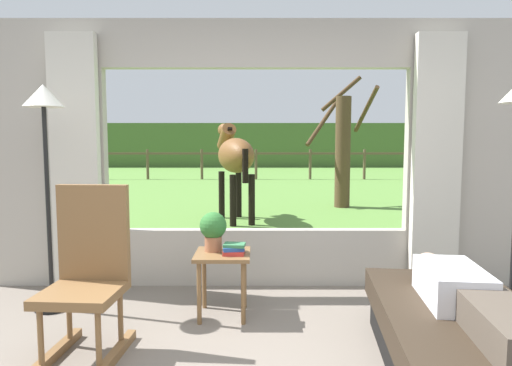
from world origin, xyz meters
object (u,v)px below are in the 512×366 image
object	(u,v)px
book_stack	(234,249)
horse	(235,156)
reclining_person	(467,297)
potted_plant	(213,229)
rocking_chair	(88,273)
recliner_sofa	(461,344)
side_table	(223,264)
floor_lamp_left	(45,129)
pasture_tree	(343,147)

from	to	relation	value
book_stack	horse	bearing A→B (deg)	92.63
reclining_person	potted_plant	world-z (taller)	potted_plant
rocking_chair	reclining_person	bearing A→B (deg)	-5.89
rocking_chair	book_stack	size ratio (longest dim) A/B	6.00
recliner_sofa	side_table	world-z (taller)	side_table
rocking_chair	potted_plant	size ratio (longest dim) A/B	3.50
reclining_person	book_stack	xyz separation A→B (m)	(-1.39, 0.97, 0.04)
rocking_chair	horse	size ratio (longest dim) A/B	0.62
floor_lamp_left	pasture_tree	size ratio (longest dim) A/B	0.67
pasture_tree	recliner_sofa	bearing A→B (deg)	-95.14
rocking_chair	floor_lamp_left	xyz separation A→B (m)	(-0.61, 0.78, 0.96)
recliner_sofa	rocking_chair	world-z (taller)	rocking_chair
floor_lamp_left	pasture_tree	xyz separation A→B (m)	(3.55, 5.77, -0.22)
potted_plant	reclining_person	bearing A→B (deg)	-34.83
horse	pasture_tree	world-z (taller)	pasture_tree
floor_lamp_left	horse	size ratio (longest dim) A/B	1.03
side_table	horse	xyz separation A→B (m)	(-0.11, 4.26, 0.73)
side_table	potted_plant	bearing A→B (deg)	143.13
side_table	pasture_tree	xyz separation A→B (m)	(2.10, 5.92, 0.86)
book_stack	rocking_chair	bearing A→B (deg)	-148.38
book_stack	pasture_tree	distance (m)	6.35
pasture_tree	floor_lamp_left	bearing A→B (deg)	-121.61
reclining_person	horse	size ratio (longest dim) A/B	0.79
reclining_person	side_table	distance (m)	1.80
side_table	book_stack	distance (m)	0.18
recliner_sofa	rocking_chair	distance (m)	2.37
side_table	horse	world-z (taller)	horse
horse	recliner_sofa	bearing A→B (deg)	-90.29
potted_plant	book_stack	distance (m)	0.25
side_table	potted_plant	distance (m)	0.29
rocking_chair	pasture_tree	xyz separation A→B (m)	(2.94, 6.55, 0.74)
rocking_chair	potted_plant	distance (m)	1.04
pasture_tree	reclining_person	bearing A→B (deg)	-95.11
side_table	pasture_tree	world-z (taller)	pasture_tree
reclining_person	book_stack	size ratio (longest dim) A/B	7.69
reclining_person	rocking_chair	distance (m)	2.35
book_stack	horse	distance (m)	4.36
reclining_person	floor_lamp_left	size ratio (longest dim) A/B	0.77
rocking_chair	side_table	world-z (taller)	rocking_chair
book_stack	recliner_sofa	bearing A→B (deg)	-33.47
recliner_sofa	reclining_person	bearing A→B (deg)	-83.46
pasture_tree	side_table	bearing A→B (deg)	-109.54
reclining_person	pasture_tree	world-z (taller)	pasture_tree
recliner_sofa	book_stack	xyz separation A→B (m)	(-1.39, 0.92, 0.35)
reclining_person	pasture_tree	xyz separation A→B (m)	(0.62, 6.94, 0.77)
recliner_sofa	rocking_chair	xyz separation A→B (m)	(-2.32, 0.34, 0.33)
rocking_chair	pasture_tree	size ratio (longest dim) A/B	0.40
side_table	reclining_person	bearing A→B (deg)	-34.71
floor_lamp_left	horse	world-z (taller)	floor_lamp_left
side_table	floor_lamp_left	world-z (taller)	floor_lamp_left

